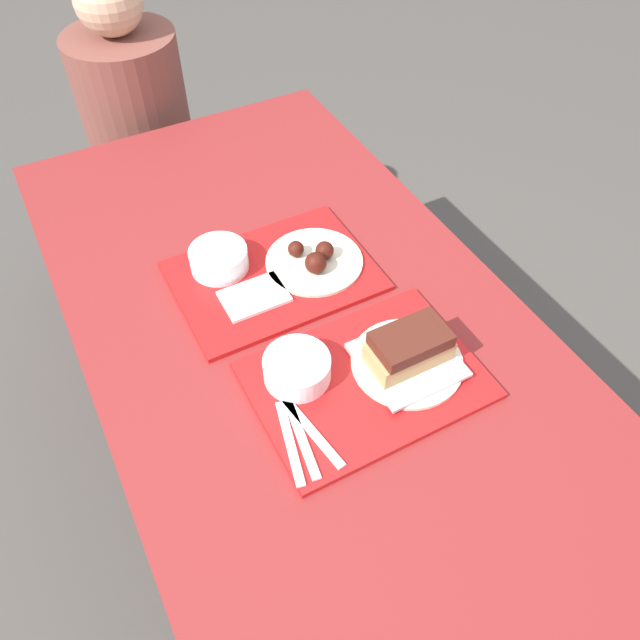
{
  "coord_description": "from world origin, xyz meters",
  "views": [
    {
      "loc": [
        -0.36,
        -0.72,
        1.72
      ],
      "look_at": [
        0.01,
        -0.0,
        0.8
      ],
      "focal_mm": 35.0,
      "sensor_mm": 36.0,
      "label": 1
    }
  ],
  "objects_px": {
    "tray_near": "(366,380)",
    "tray_far": "(272,277)",
    "bowl_coleslaw_near": "(297,367)",
    "person_seated_across": "(133,100)",
    "wings_plate_far": "(314,259)",
    "bowl_coleslaw_far": "(219,258)",
    "brisket_sandwich_plate": "(409,353)"
  },
  "relations": [
    {
      "from": "tray_near",
      "to": "bowl_coleslaw_near",
      "type": "distance_m",
      "value": 0.13
    },
    {
      "from": "tray_near",
      "to": "bowl_coleslaw_far",
      "type": "xyz_separation_m",
      "value": [
        -0.13,
        0.41,
        0.03
      ]
    },
    {
      "from": "tray_far",
      "to": "bowl_coleslaw_far",
      "type": "relative_size",
      "value": 3.36
    },
    {
      "from": "bowl_coleslaw_near",
      "to": "person_seated_across",
      "type": "height_order",
      "value": "person_seated_across"
    },
    {
      "from": "tray_near",
      "to": "bowl_coleslaw_far",
      "type": "distance_m",
      "value": 0.43
    },
    {
      "from": "tray_far",
      "to": "bowl_coleslaw_near",
      "type": "relative_size",
      "value": 3.36
    },
    {
      "from": "tray_far",
      "to": "bowl_coleslaw_far",
      "type": "distance_m",
      "value": 0.12
    },
    {
      "from": "tray_far",
      "to": "brisket_sandwich_plate",
      "type": "xyz_separation_m",
      "value": [
        0.13,
        -0.34,
        0.04
      ]
    },
    {
      "from": "tray_far",
      "to": "brisket_sandwich_plate",
      "type": "relative_size",
      "value": 1.98
    },
    {
      "from": "tray_far",
      "to": "bowl_coleslaw_near",
      "type": "height_order",
      "value": "bowl_coleslaw_near"
    },
    {
      "from": "bowl_coleslaw_near",
      "to": "wings_plate_far",
      "type": "height_order",
      "value": "wings_plate_far"
    },
    {
      "from": "tray_near",
      "to": "person_seated_across",
      "type": "bearing_deg",
      "value": 93.79
    },
    {
      "from": "bowl_coleslaw_far",
      "to": "person_seated_across",
      "type": "bearing_deg",
      "value": 86.78
    },
    {
      "from": "bowl_coleslaw_far",
      "to": "wings_plate_far",
      "type": "bearing_deg",
      "value": -25.03
    },
    {
      "from": "tray_near",
      "to": "tray_far",
      "type": "distance_m",
      "value": 0.34
    },
    {
      "from": "bowl_coleslaw_far",
      "to": "person_seated_across",
      "type": "xyz_separation_m",
      "value": [
        0.05,
        0.84,
        -0.06
      ]
    },
    {
      "from": "tray_near",
      "to": "bowl_coleslaw_near",
      "type": "bearing_deg",
      "value": 150.38
    },
    {
      "from": "bowl_coleslaw_near",
      "to": "person_seated_across",
      "type": "distance_m",
      "value": 1.18
    },
    {
      "from": "bowl_coleslaw_near",
      "to": "brisket_sandwich_plate",
      "type": "bearing_deg",
      "value": -19.78
    },
    {
      "from": "bowl_coleslaw_near",
      "to": "bowl_coleslaw_far",
      "type": "xyz_separation_m",
      "value": [
        -0.02,
        0.34,
        0.0
      ]
    },
    {
      "from": "tray_far",
      "to": "bowl_coleslaw_far",
      "type": "xyz_separation_m",
      "value": [
        -0.09,
        0.07,
        0.03
      ]
    },
    {
      "from": "bowl_coleslaw_near",
      "to": "wings_plate_far",
      "type": "relative_size",
      "value": 0.59
    },
    {
      "from": "tray_near",
      "to": "person_seated_across",
      "type": "relative_size",
      "value": 0.64
    },
    {
      "from": "tray_near",
      "to": "bowl_coleslaw_far",
      "type": "height_order",
      "value": "bowl_coleslaw_far"
    },
    {
      "from": "tray_near",
      "to": "bowl_coleslaw_far",
      "type": "bearing_deg",
      "value": 107.62
    },
    {
      "from": "bowl_coleslaw_near",
      "to": "brisket_sandwich_plate",
      "type": "distance_m",
      "value": 0.21
    },
    {
      "from": "tray_far",
      "to": "bowl_coleslaw_far",
      "type": "bearing_deg",
      "value": 140.68
    },
    {
      "from": "wings_plate_far",
      "to": "person_seated_across",
      "type": "relative_size",
      "value": 0.33
    },
    {
      "from": "brisket_sandwich_plate",
      "to": "person_seated_across",
      "type": "bearing_deg",
      "value": 97.7
    },
    {
      "from": "bowl_coleslaw_far",
      "to": "tray_far",
      "type": "bearing_deg",
      "value": -39.32
    },
    {
      "from": "person_seated_across",
      "to": "wings_plate_far",
      "type": "bearing_deg",
      "value": -81.36
    },
    {
      "from": "person_seated_across",
      "to": "tray_near",
      "type": "bearing_deg",
      "value": -86.21
    }
  ]
}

